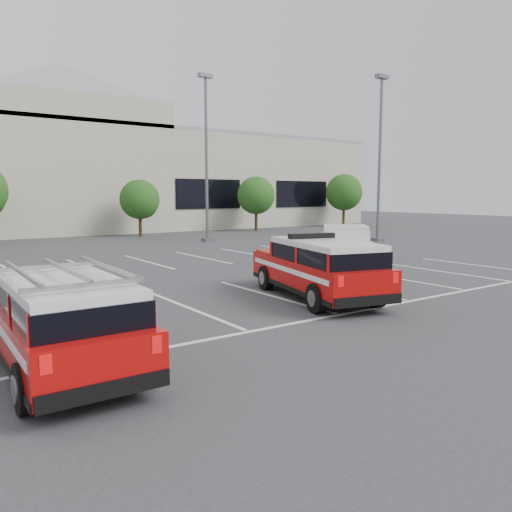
{
  "coord_description": "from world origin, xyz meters",
  "views": [
    {
      "loc": [
        -8.56,
        -11.43,
        2.92
      ],
      "look_at": [
        0.2,
        1.01,
        1.05
      ],
      "focal_mm": 35.0,
      "sensor_mm": 36.0,
      "label": 1
    }
  ],
  "objects_px": {
    "fire_chief_suv": "(318,272)",
    "ladder_suv": "(63,330)",
    "light_pole_right": "(380,158)",
    "tree_mid_right": "(141,201)",
    "white_pickup": "(345,252)",
    "convention_building": "(34,172)",
    "light_pole_mid": "(206,158)",
    "tree_right": "(257,197)",
    "tree_far_right": "(344,194)"
  },
  "relations": [
    {
      "from": "fire_chief_suv",
      "to": "ladder_suv",
      "type": "height_order",
      "value": "fire_chief_suv"
    },
    {
      "from": "light_pole_right",
      "to": "fire_chief_suv",
      "type": "distance_m",
      "value": 19.28
    },
    {
      "from": "tree_mid_right",
      "to": "light_pole_right",
      "type": "distance_m",
      "value": 16.47
    },
    {
      "from": "fire_chief_suv",
      "to": "white_pickup",
      "type": "distance_m",
      "value": 5.76
    },
    {
      "from": "convention_building",
      "to": "light_pole_mid",
      "type": "height_order",
      "value": "convention_building"
    },
    {
      "from": "light_pole_mid",
      "to": "light_pole_right",
      "type": "relative_size",
      "value": 1.0
    },
    {
      "from": "tree_mid_right",
      "to": "ladder_suv",
      "type": "bearing_deg",
      "value": -114.89
    },
    {
      "from": "fire_chief_suv",
      "to": "tree_right",
      "type": "bearing_deg",
      "value": 72.5
    },
    {
      "from": "white_pickup",
      "to": "ladder_suv",
      "type": "relative_size",
      "value": 1.18
    },
    {
      "from": "convention_building",
      "to": "white_pickup",
      "type": "relative_size",
      "value": 11.09
    },
    {
      "from": "light_pole_right",
      "to": "tree_right",
      "type": "bearing_deg",
      "value": 94.31
    },
    {
      "from": "tree_right",
      "to": "light_pole_right",
      "type": "height_order",
      "value": "light_pole_right"
    },
    {
      "from": "white_pickup",
      "to": "tree_mid_right",
      "type": "bearing_deg",
      "value": 133.47
    },
    {
      "from": "tree_mid_right",
      "to": "tree_far_right",
      "type": "height_order",
      "value": "tree_far_right"
    },
    {
      "from": "tree_right",
      "to": "convention_building",
      "type": "bearing_deg",
      "value": 146.63
    },
    {
      "from": "light_pole_right",
      "to": "ladder_suv",
      "type": "height_order",
      "value": "light_pole_right"
    },
    {
      "from": "fire_chief_suv",
      "to": "white_pickup",
      "type": "relative_size",
      "value": 1.01
    },
    {
      "from": "light_pole_mid",
      "to": "tree_mid_right",
      "type": "bearing_deg",
      "value": 107.52
    },
    {
      "from": "convention_building",
      "to": "light_pole_mid",
      "type": "distance_m",
      "value": 17.27
    },
    {
      "from": "light_pole_mid",
      "to": "fire_chief_suv",
      "type": "height_order",
      "value": "light_pole_mid"
    },
    {
      "from": "tree_mid_right",
      "to": "ladder_suv",
      "type": "distance_m",
      "value": 27.76
    },
    {
      "from": "tree_right",
      "to": "white_pickup",
      "type": "xyz_separation_m",
      "value": [
        -9.63,
        -19.66,
        -2.09
      ]
    },
    {
      "from": "fire_chief_suv",
      "to": "white_pickup",
      "type": "height_order",
      "value": "fire_chief_suv"
    },
    {
      "from": "tree_mid_right",
      "to": "white_pickup",
      "type": "bearing_deg",
      "value": -88.93
    },
    {
      "from": "fire_chief_suv",
      "to": "white_pickup",
      "type": "xyz_separation_m",
      "value": [
        4.58,
        3.48,
        -0.06
      ]
    },
    {
      "from": "tree_right",
      "to": "light_pole_mid",
      "type": "distance_m",
      "value": 10.38
    },
    {
      "from": "tree_right",
      "to": "ladder_suv",
      "type": "height_order",
      "value": "tree_right"
    },
    {
      "from": "light_pole_right",
      "to": "ladder_suv",
      "type": "relative_size",
      "value": 2.24
    },
    {
      "from": "tree_right",
      "to": "light_pole_right",
      "type": "xyz_separation_m",
      "value": [
        0.91,
        -12.05,
        2.41
      ]
    },
    {
      "from": "fire_chief_suv",
      "to": "ladder_suv",
      "type": "relative_size",
      "value": 1.2
    },
    {
      "from": "tree_far_right",
      "to": "light_pole_mid",
      "type": "relative_size",
      "value": 0.47
    },
    {
      "from": "white_pickup",
      "to": "tree_right",
      "type": "bearing_deg",
      "value": 106.29
    },
    {
      "from": "white_pickup",
      "to": "light_pole_mid",
      "type": "bearing_deg",
      "value": 125.94
    },
    {
      "from": "tree_right",
      "to": "light_pole_mid",
      "type": "bearing_deg",
      "value": -143.23
    },
    {
      "from": "white_pickup",
      "to": "ladder_suv",
      "type": "distance_m",
      "value": 13.21
    },
    {
      "from": "convention_building",
      "to": "fire_chief_suv",
      "type": "height_order",
      "value": "convention_building"
    },
    {
      "from": "light_pole_right",
      "to": "light_pole_mid",
      "type": "bearing_deg",
      "value": 146.31
    },
    {
      "from": "convention_building",
      "to": "ladder_suv",
      "type": "xyz_separation_m",
      "value": [
        -6.75,
        -34.94,
        -4.0
      ]
    },
    {
      "from": "tree_right",
      "to": "tree_far_right",
      "type": "xyz_separation_m",
      "value": [
        10.0,
        0.0,
        0.27
      ]
    },
    {
      "from": "light_pole_mid",
      "to": "ladder_suv",
      "type": "bearing_deg",
      "value": -125.41
    },
    {
      "from": "tree_far_right",
      "to": "ladder_suv",
      "type": "bearing_deg",
      "value": -141.56
    },
    {
      "from": "tree_mid_right",
      "to": "tree_right",
      "type": "xyz_separation_m",
      "value": [
        10.0,
        0.0,
        0.27
      ]
    },
    {
      "from": "tree_right",
      "to": "ladder_suv",
      "type": "distance_m",
      "value": 33.24
    },
    {
      "from": "tree_far_right",
      "to": "tree_right",
      "type": "bearing_deg",
      "value": -180.0
    },
    {
      "from": "light_pole_right",
      "to": "white_pickup",
      "type": "distance_m",
      "value": 13.76
    },
    {
      "from": "light_pole_mid",
      "to": "tree_right",
      "type": "bearing_deg",
      "value": 36.77
    },
    {
      "from": "tree_far_right",
      "to": "white_pickup",
      "type": "distance_m",
      "value": 27.88
    },
    {
      "from": "light_pole_right",
      "to": "fire_chief_suv",
      "type": "relative_size",
      "value": 1.87
    },
    {
      "from": "tree_mid_right",
      "to": "ladder_suv",
      "type": "xyz_separation_m",
      "value": [
        -11.66,
        -25.13,
        -1.78
      ]
    },
    {
      "from": "tree_right",
      "to": "light_pole_right",
      "type": "bearing_deg",
      "value": -85.69
    }
  ]
}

